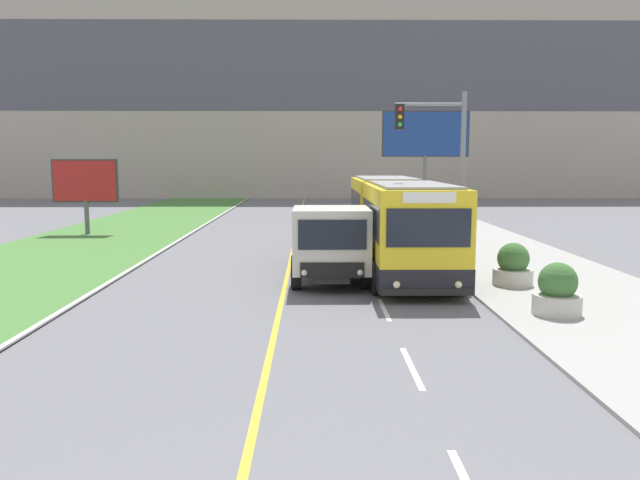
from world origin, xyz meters
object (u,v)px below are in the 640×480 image
at_px(dump_truck, 330,243).
at_px(planter_round_second, 513,267).
at_px(city_bus, 396,222).
at_px(traffic_light_mast, 443,162).
at_px(billboard_small, 85,183).
at_px(billboard_large, 426,137).
at_px(planter_round_near, 557,292).

relative_size(dump_truck, planter_round_second, 5.28).
bearing_deg(city_bus, traffic_light_mast, -68.01).
relative_size(dump_truck, billboard_small, 1.76).
bearing_deg(dump_truck, planter_round_second, -10.55).
xyz_separation_m(billboard_large, planter_round_near, (-1.15, -25.18, -4.67)).
height_order(billboard_large, planter_round_second, billboard_large).
bearing_deg(planter_round_near, city_bus, 111.08).
height_order(city_bus, billboard_large, billboard_large).
bearing_deg(traffic_light_mast, planter_round_second, -34.38).
relative_size(billboard_large, planter_round_second, 5.34).
relative_size(city_bus, planter_round_near, 9.90).
xyz_separation_m(city_bus, planter_round_near, (2.99, -7.76, -0.96)).
relative_size(city_bus, dump_truck, 1.88).
xyz_separation_m(dump_truck, billboard_large, (6.67, 20.45, 4.08)).
bearing_deg(billboard_large, billboard_small, -158.20).
bearing_deg(planter_round_second, billboard_small, 142.39).
height_order(billboard_small, planter_round_second, billboard_small).
bearing_deg(billboard_small, dump_truck, -45.95).
relative_size(billboard_large, billboard_small, 1.78).
xyz_separation_m(dump_truck, planter_round_near, (5.52, -4.73, -0.60)).
bearing_deg(billboard_large, planter_round_near, -92.60).
bearing_deg(billboard_small, planter_round_near, -44.39).
xyz_separation_m(dump_truck, billboard_small, (-12.41, 12.83, 1.46)).
relative_size(traffic_light_mast, billboard_small, 1.54).
height_order(billboard_large, billboard_small, billboard_large).
bearing_deg(city_bus, billboard_small, 146.76).
bearing_deg(traffic_light_mast, planter_round_near, -69.42).
bearing_deg(traffic_light_mast, city_bus, 111.99).
xyz_separation_m(traffic_light_mast, billboard_small, (-16.04, 12.53, -1.14)).
relative_size(billboard_large, planter_round_near, 5.33).
height_order(traffic_light_mast, planter_round_near, traffic_light_mast).
bearing_deg(traffic_light_mast, dump_truck, -175.31).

